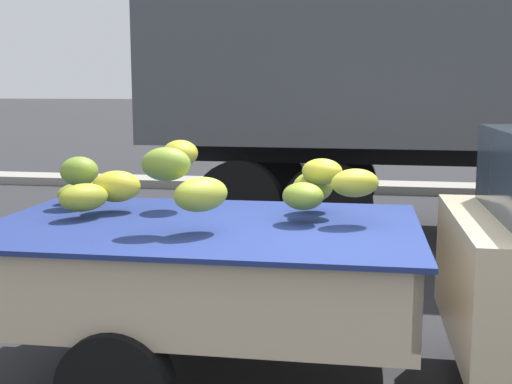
{
  "coord_description": "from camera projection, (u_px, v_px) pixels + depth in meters",
  "views": [
    {
      "loc": [
        -0.07,
        -3.83,
        1.95
      ],
      "look_at": [
        -0.92,
        0.94,
        1.19
      ],
      "focal_mm": 46.88,
      "sensor_mm": 36.0,
      "label": 1
    }
  ],
  "objects": [
    {
      "name": "curb_strip",
      "position": [
        377.0,
        187.0,
        12.69
      ],
      "size": [
        80.0,
        0.8,
        0.16
      ],
      "primitive_type": "cube",
      "color": "gray",
      "rests_on": "ground"
    },
    {
      "name": "pickup_truck",
      "position": [
        510.0,
        265.0,
        4.05
      ],
      "size": [
        4.9,
        1.88,
        1.7
      ],
      "rotation": [
        0.0,
        0.0,
        0.02
      ],
      "color": "#CCB793",
      "rests_on": "ground"
    }
  ]
}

